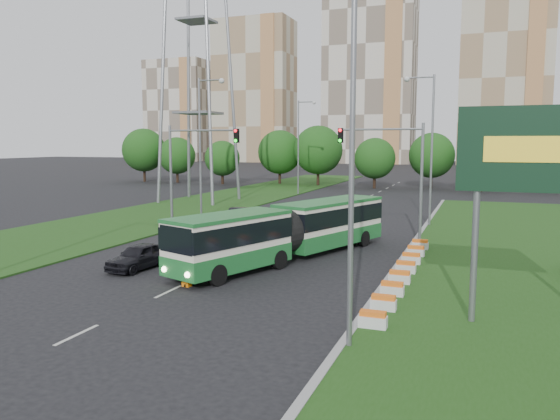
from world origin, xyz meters
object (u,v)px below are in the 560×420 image
at_px(traffic_mast_left, 189,161).
at_px(car_left_near, 139,256).
at_px(traffic_mast_median, 397,163).
at_px(articulated_bus, 285,231).
at_px(billboard, 548,159).
at_px(pedestrian, 196,264).
at_px(shopping_trolley, 187,280).
at_px(car_left_far, 239,218).
at_px(transmission_pylon, 196,2).

relative_size(traffic_mast_left, car_left_near, 2.00).
relative_size(traffic_mast_median, articulated_bus, 0.49).
height_order(billboard, pedestrian, billboard).
bearing_deg(shopping_trolley, articulated_bus, 79.11).
xyz_separation_m(traffic_mast_median, traffic_mast_left, (-15.16, -1.00, 0.00)).
bearing_deg(traffic_mast_left, shopping_trolley, -61.03).
bearing_deg(billboard, articulated_bus, 146.24).
height_order(articulated_bus, pedestrian, articulated_bus).
bearing_deg(car_left_near, pedestrian, -7.01).
distance_m(car_left_far, pedestrian, 16.63).
distance_m(traffic_mast_left, shopping_trolley, 16.70).
bearing_deg(car_left_near, car_left_far, 100.09).
xyz_separation_m(traffic_mast_left, transmission_pylon, (-9.62, 19.00, 16.65)).
bearing_deg(traffic_mast_median, traffic_mast_left, -176.23).
bearing_deg(traffic_mast_left, traffic_mast_median, 3.77).
bearing_deg(traffic_mast_left, articulated_bus, -33.27).
xyz_separation_m(billboard, transmission_pylon, (-32.25, 34.00, 15.84)).
distance_m(billboard, articulated_bus, 15.88).
xyz_separation_m(articulated_bus, shopping_trolley, (-2.25, -7.39, -1.34)).
distance_m(traffic_mast_median, shopping_trolley, 17.43).
height_order(traffic_mast_left, transmission_pylon, transmission_pylon).
distance_m(traffic_mast_median, pedestrian, 16.28).
distance_m(billboard, shopping_trolley, 16.05).
bearing_deg(car_left_near, shopping_trolley, -21.82).
relative_size(car_left_near, shopping_trolley, 6.17).
distance_m(transmission_pylon, car_left_far, 29.09).
xyz_separation_m(transmission_pylon, car_left_far, (12.14, -15.75, -21.23)).
xyz_separation_m(articulated_bus, car_left_far, (-7.44, 9.79, -0.89)).
relative_size(transmission_pylon, articulated_bus, 2.67).
bearing_deg(articulated_bus, shopping_trolley, -86.82).
bearing_deg(car_left_far, articulated_bus, -64.18).
xyz_separation_m(car_left_near, shopping_trolley, (4.23, -2.27, -0.36)).
bearing_deg(car_left_near, traffic_mast_median, 53.73).
bearing_deg(traffic_mast_median, billboard, -64.97).
relative_size(transmission_pylon, car_left_near, 10.99).
distance_m(traffic_mast_median, transmission_pylon, 34.86).
xyz_separation_m(transmission_pylon, pedestrian, (17.13, -31.62, -21.24)).
bearing_deg(traffic_mast_median, shopping_trolley, -116.50).
bearing_deg(shopping_trolley, pedestrian, 104.94).
bearing_deg(shopping_trolley, car_left_far, 112.88).
bearing_deg(transmission_pylon, car_left_far, -52.37).
relative_size(traffic_mast_median, traffic_mast_left, 1.00).
height_order(car_left_near, pedestrian, pedestrian).
height_order(traffic_mast_left, pedestrian, traffic_mast_left).
xyz_separation_m(car_left_near, pedestrian, (4.03, -0.96, 0.08)).
height_order(articulated_bus, car_left_far, articulated_bus).
bearing_deg(billboard, car_left_near, 170.10).
bearing_deg(shopping_trolley, traffic_mast_median, 69.58).
relative_size(billboard, articulated_bus, 0.49).
bearing_deg(pedestrian, transmission_pylon, 16.63).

